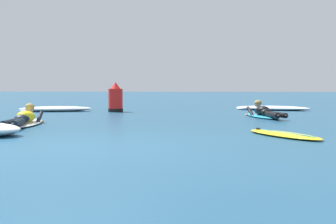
% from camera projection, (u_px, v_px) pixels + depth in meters
% --- Properties ---
extents(ground_plane, '(120.00, 120.00, 0.00)m').
position_uv_depth(ground_plane, '(164.00, 111.00, 16.75)').
color(ground_plane, navy).
extents(surfer_near, '(1.00, 2.73, 0.54)m').
position_uv_depth(surfer_near, '(24.00, 120.00, 10.60)').
color(surfer_near, white).
rests_on(surfer_near, ground).
extents(surfer_far, '(1.11, 2.63, 0.55)m').
position_uv_depth(surfer_far, '(264.00, 113.00, 13.27)').
color(surfer_far, '#2DB2D1').
rests_on(surfer_far, ground).
extents(drifting_surfboard, '(1.46, 1.96, 0.16)m').
position_uv_depth(drifting_surfboard, '(283.00, 134.00, 8.37)').
color(drifting_surfboard, yellow).
rests_on(drifting_surfboard, ground).
extents(whitewater_front, '(2.94, 1.71, 0.17)m').
position_uv_depth(whitewater_front, '(272.00, 108.00, 17.47)').
color(whitewater_front, white).
rests_on(whitewater_front, ground).
extents(whitewater_mid_right, '(2.69, 1.62, 0.19)m').
position_uv_depth(whitewater_mid_right, '(56.00, 109.00, 16.59)').
color(whitewater_mid_right, white).
rests_on(whitewater_mid_right, ground).
extents(channel_marker_buoy, '(0.52, 0.52, 1.05)m').
position_uv_depth(channel_marker_buoy, '(116.00, 100.00, 16.28)').
color(channel_marker_buoy, red).
rests_on(channel_marker_buoy, ground).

